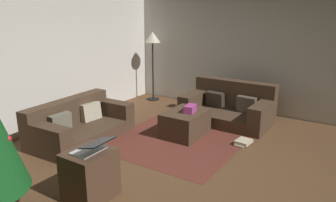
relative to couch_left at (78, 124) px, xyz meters
name	(u,v)px	position (x,y,z in m)	size (l,w,h in m)	color
ground_plane	(195,177)	(-0.09, -2.24, -0.25)	(6.40, 6.40, 0.00)	brown
rear_partition	(32,57)	(-0.09, 0.90, 1.05)	(6.40, 0.12, 2.60)	silver
corner_partition	(272,50)	(3.05, -2.24, 1.05)	(0.12, 6.40, 2.60)	silver
couch_left	(78,124)	(0.00, 0.00, 0.00)	(1.73, 0.95, 0.64)	#473323
couch_right	(229,107)	(2.17, -1.75, 0.03)	(0.98, 1.61, 0.75)	#473323
ottoman	(185,123)	(1.07, -1.42, -0.04)	(0.80, 0.59, 0.42)	#473323
gift_box	(190,109)	(1.08, -1.51, 0.24)	(0.25, 0.15, 0.12)	#B23F8C
tv_remote	(188,108)	(1.26, -1.37, 0.19)	(0.05, 0.16, 0.02)	black
side_table	(90,175)	(-1.15, -1.47, 0.04)	(0.52, 0.44, 0.58)	#4C3323
laptop	(92,148)	(-1.15, -1.53, 0.38)	(0.36, 0.39, 0.17)	silver
book_stack	(243,142)	(1.22, -2.40, -0.21)	(0.30, 0.24, 0.08)	beige
corner_lamp	(153,42)	(2.62, 0.35, 1.10)	(0.36, 0.36, 1.59)	black
area_rug	(185,135)	(1.07, -1.42, -0.24)	(2.60, 2.00, 0.01)	brown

